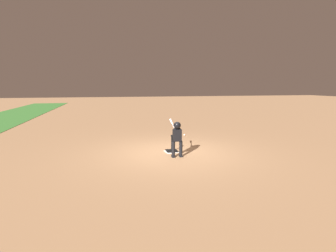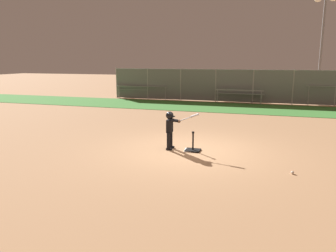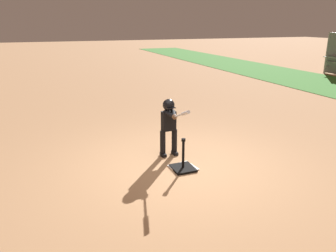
% 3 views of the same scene
% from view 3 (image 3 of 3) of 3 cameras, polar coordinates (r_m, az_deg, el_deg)
% --- Properties ---
extents(ground_plane, '(90.00, 90.00, 0.00)m').
position_cam_3_polar(ground_plane, '(6.22, 2.54, -7.10)').
color(ground_plane, '#AD7F56').
extents(home_plate, '(0.50, 0.50, 0.02)m').
position_cam_3_polar(home_plate, '(6.16, 2.63, -7.24)').
color(home_plate, white).
rests_on(home_plate, ground_plane).
extents(batting_tee, '(0.44, 0.40, 0.60)m').
position_cam_3_polar(batting_tee, '(6.09, 2.64, -6.85)').
color(batting_tee, black).
rests_on(batting_tee, ground_plane).
extents(batter_child, '(1.03, 0.37, 1.17)m').
position_cam_3_polar(batter_child, '(6.47, 0.23, 0.96)').
color(batter_child, black).
rests_on(batter_child, ground_plane).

